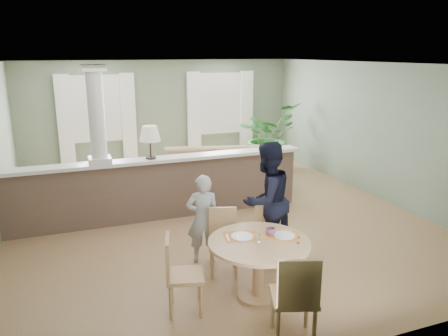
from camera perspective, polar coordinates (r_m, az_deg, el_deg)
name	(u,v)px	position (r m, az deg, el deg)	size (l,w,h in m)	color
ground	(213,215)	(8.04, -1.51, -6.15)	(8.00, 8.00, 0.00)	tan
room_shell	(199,112)	(8.16, -3.26, 7.30)	(7.02, 8.02, 2.71)	gray
pony_wall	(156,181)	(7.75, -8.93, -1.63)	(5.32, 0.38, 2.70)	brown
sofa	(216,169)	(9.47, -1.05, -0.18)	(2.90, 1.13, 0.85)	#8E734D
houseplant	(268,136)	(11.07, 5.75, 4.15)	(1.50, 1.30, 1.67)	#2E6729
dining_table	(259,253)	(5.30, 4.63, -10.95)	(1.21, 1.21, 0.83)	tan
chair_far_boy	(223,238)	(5.93, -0.11, -9.07)	(0.49, 0.49, 0.87)	tan
chair_far_man	(267,231)	(6.18, 5.66, -8.24)	(0.52, 0.52, 0.85)	tan
chair_near	(295,295)	(4.58, 9.31, -16.10)	(0.57, 0.57, 1.00)	tan
chair_side	(179,271)	(5.07, -5.94, -13.26)	(0.51, 0.51, 0.91)	tan
child_person	(203,219)	(6.13, -2.76, -6.65)	(0.47, 0.31, 1.28)	#AAAAAF
man_person	(267,200)	(6.25, 5.60, -4.23)	(0.83, 0.64, 1.70)	black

